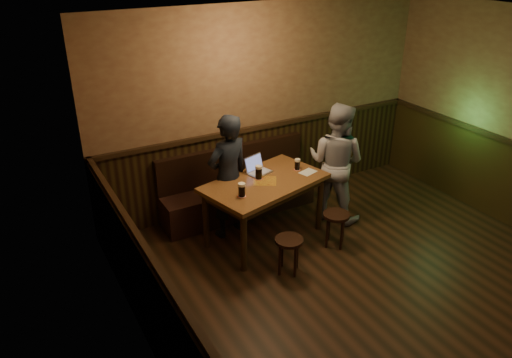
{
  "coord_description": "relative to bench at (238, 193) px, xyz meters",
  "views": [
    {
      "loc": [
        -3.35,
        -2.77,
        3.52
      ],
      "look_at": [
        -0.76,
        1.9,
        0.92
      ],
      "focal_mm": 35.0,
      "sensor_mm": 36.0,
      "label": 1
    }
  ],
  "objects": [
    {
      "name": "room",
      "position": [
        0.58,
        -2.53,
        0.89
      ],
      "size": [
        5.04,
        6.04,
        2.84
      ],
      "color": "black",
      "rests_on": "ground"
    },
    {
      "name": "bench",
      "position": [
        0.0,
        0.0,
        0.0
      ],
      "size": [
        2.2,
        0.5,
        0.95
      ],
      "color": "black",
      "rests_on": "ground"
    },
    {
      "name": "pub_table",
      "position": [
        0.0,
        -0.75,
        0.4
      ],
      "size": [
        1.69,
        1.22,
        0.82
      ],
      "rotation": [
        0.0,
        0.0,
        0.25
      ],
      "color": "brown",
      "rests_on": "ground"
    },
    {
      "name": "stool_left",
      "position": [
        -0.12,
        -1.53,
        0.04
      ],
      "size": [
        0.35,
        0.35,
        0.44
      ],
      "rotation": [
        0.0,
        0.0,
        0.08
      ],
      "color": "black",
      "rests_on": "ground"
    },
    {
      "name": "stool_right",
      "position": [
        0.69,
        -1.33,
        0.05
      ],
      "size": [
        0.34,
        0.34,
        0.45
      ],
      "rotation": [
        0.0,
        0.0,
        0.02
      ],
      "color": "black",
      "rests_on": "ground"
    },
    {
      "name": "pint_left",
      "position": [
        -0.44,
        -0.97,
        0.59
      ],
      "size": [
        0.11,
        0.11,
        0.17
      ],
      "color": "#AF2A15",
      "rests_on": "pub_table"
    },
    {
      "name": "pint_mid",
      "position": [
        -0.04,
        -0.66,
        0.59
      ],
      "size": [
        0.11,
        0.11,
        0.18
      ],
      "color": "#AF2A15",
      "rests_on": "pub_table"
    },
    {
      "name": "pint_right",
      "position": [
        0.53,
        -0.66,
        0.58
      ],
      "size": [
        0.09,
        0.09,
        0.15
      ],
      "color": "#AF2A15",
      "rests_on": "pub_table"
    },
    {
      "name": "laptop",
      "position": [
        0.04,
        -0.48,
        0.56
      ],
      "size": [
        0.36,
        0.32,
        0.21
      ],
      "rotation": [
        0.0,
        0.0,
        0.31
      ],
      "color": "silver",
      "rests_on": "pub_table"
    },
    {
      "name": "menu",
      "position": [
        0.61,
        -0.8,
        0.5
      ],
      "size": [
        0.25,
        0.21,
        0.0
      ],
      "primitive_type": "cube",
      "rotation": [
        0.0,
        0.0,
        0.3
      ],
      "color": "silver",
      "rests_on": "pub_table"
    },
    {
      "name": "person_suit",
      "position": [
        -0.34,
        -0.43,
        0.51
      ],
      "size": [
        0.66,
        0.5,
        1.63
      ],
      "primitive_type": "imported",
      "rotation": [
        0.0,
        0.0,
        3.34
      ],
      "color": "black",
      "rests_on": "ground"
    },
    {
      "name": "person_grey",
      "position": [
        1.11,
        -0.72,
        0.51
      ],
      "size": [
        0.93,
        0.99,
        1.63
      ],
      "primitive_type": "imported",
      "rotation": [
        0.0,
        0.0,
        2.08
      ],
      "color": "#96969B",
      "rests_on": "ground"
    }
  ]
}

